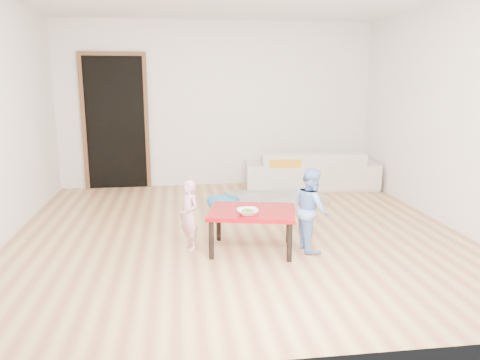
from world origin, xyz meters
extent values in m
cube|color=#AA6C48|center=(0.00, 0.00, 0.00)|extent=(5.00, 5.00, 0.01)
cube|color=white|center=(0.00, 2.50, 1.30)|extent=(5.00, 0.02, 2.60)
cube|color=white|center=(2.50, 0.00, 1.30)|extent=(0.02, 5.00, 2.60)
imported|color=beige|center=(1.44, 2.05, 0.30)|extent=(2.13, 0.99, 0.60)
cube|color=#FC9F1C|center=(0.96, 1.90, 0.46)|extent=(0.52, 0.47, 0.13)
imported|color=white|center=(0.00, -0.74, 0.45)|extent=(0.21, 0.21, 0.05)
imported|color=pink|center=(-0.56, -0.47, 0.36)|extent=(0.29, 0.31, 0.72)
imported|color=#638CE7|center=(0.67, -0.64, 0.42)|extent=(0.34, 0.43, 0.84)
imported|color=#328EBE|center=(-0.07, 0.99, 0.07)|extent=(0.44, 0.44, 0.14)
camera|label=1|loc=(-0.66, -5.04, 1.72)|focal=35.00mm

